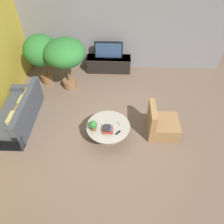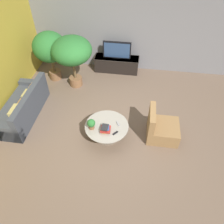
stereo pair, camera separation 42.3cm
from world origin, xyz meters
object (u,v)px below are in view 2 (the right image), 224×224
(media_console, at_px, (117,64))
(couch_by_wall, at_px, (23,108))
(potted_palm_corner, at_px, (72,52))
(potted_plant_tabletop, at_px, (91,124))
(potted_palm_tall, at_px, (50,48))
(armchair_wicker, at_px, (161,129))
(coffee_table, at_px, (107,129))
(television, at_px, (117,50))

(media_console, xyz_separation_m, couch_by_wall, (-2.34, -2.65, 0.01))
(couch_by_wall, height_order, potted_palm_corner, potted_palm_corner)
(couch_by_wall, relative_size, potted_plant_tabletop, 7.13)
(couch_by_wall, relative_size, potted_palm_tall, 1.22)
(potted_plant_tabletop, bearing_deg, potted_palm_corner, 114.83)
(couch_by_wall, bearing_deg, armchair_wicker, 86.65)
(coffee_table, relative_size, potted_palm_corner, 0.66)
(coffee_table, relative_size, potted_plant_tabletop, 3.91)
(media_console, xyz_separation_m, potted_palm_tall, (-2.04, -0.76, 0.86))
(coffee_table, distance_m, potted_plant_tabletop, 0.48)
(television, height_order, coffee_table, television)
(coffee_table, distance_m, couch_by_wall, 2.52)
(potted_palm_tall, bearing_deg, television, 20.48)
(potted_palm_tall, bearing_deg, armchair_wicker, -30.59)
(coffee_table, height_order, potted_palm_corner, potted_palm_corner)
(armchair_wicker, xyz_separation_m, potted_plant_tabletop, (-1.74, -0.37, 0.31))
(media_console, bearing_deg, coffee_table, -87.45)
(potted_palm_corner, xyz_separation_m, potted_plant_tabletop, (1.02, -2.21, -0.64))
(television, xyz_separation_m, armchair_wicker, (1.52, -2.87, -0.55))
(coffee_table, bearing_deg, potted_palm_corner, 123.59)
(couch_by_wall, height_order, armchair_wicker, armchair_wicker)
(television, height_order, potted_palm_tall, potted_palm_tall)
(coffee_table, xyz_separation_m, potted_palm_tall, (-2.18, 2.34, 0.84))
(potted_palm_corner, bearing_deg, coffee_table, -56.41)
(media_console, height_order, potted_plant_tabletop, potted_plant_tabletop)
(coffee_table, bearing_deg, couch_by_wall, 169.41)
(coffee_table, xyz_separation_m, potted_plant_tabletop, (-0.36, -0.13, 0.28))
(television, height_order, couch_by_wall, television)
(coffee_table, xyz_separation_m, potted_palm_corner, (-1.38, 2.08, 0.92))
(potted_palm_tall, xyz_separation_m, potted_plant_tabletop, (1.82, -2.48, -0.56))
(armchair_wicker, distance_m, potted_plant_tabletop, 1.81)
(potted_palm_tall, distance_m, potted_plant_tabletop, 3.13)
(couch_by_wall, xyz_separation_m, potted_palm_tall, (0.29, 1.88, 0.85))
(couch_by_wall, xyz_separation_m, potted_palm_corner, (1.09, 1.62, 0.94))
(armchair_wicker, bearing_deg, potted_palm_corner, 56.28)
(media_console, relative_size, armchair_wicker, 1.82)
(potted_palm_tall, relative_size, potted_palm_corner, 0.99)
(television, bearing_deg, potted_palm_tall, -159.52)
(television, bearing_deg, media_console, 90.00)
(media_console, distance_m, coffee_table, 3.11)
(potted_palm_corner, bearing_deg, media_console, 39.52)
(potted_palm_corner, height_order, potted_plant_tabletop, potted_palm_corner)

